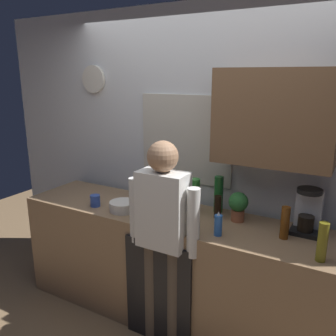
{
  "coord_description": "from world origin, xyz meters",
  "views": [
    {
      "loc": [
        1.18,
        -2.02,
        2.03
      ],
      "look_at": [
        -0.1,
        0.25,
        1.34
      ],
      "focal_mm": 37.53,
      "sensor_mm": 36.0,
      "label": 1
    }
  ],
  "objects": [
    {
      "name": "coffee_maker",
      "position": [
        0.9,
        0.5,
        1.09
      ],
      "size": [
        0.2,
        0.2,
        0.33
      ],
      "color": "black",
      "rests_on": "kitchen_counter"
    },
    {
      "name": "back_wall_assembly",
      "position": [
        0.08,
        0.7,
        1.36
      ],
      "size": [
        4.47,
        0.42,
        2.6
      ],
      "color": "silver",
      "rests_on": "ground_plane"
    },
    {
      "name": "bottle_amber_beer",
      "position": [
        0.79,
        0.3,
        1.05
      ],
      "size": [
        0.06,
        0.06,
        0.23
      ],
      "primitive_type": "cylinder",
      "color": "brown",
      "rests_on": "kitchen_counter"
    },
    {
      "name": "dish_soap",
      "position": [
        0.37,
        0.12,
        1.02
      ],
      "size": [
        0.06,
        0.06,
        0.18
      ],
      "color": "blue",
      "rests_on": "kitchen_counter"
    },
    {
      "name": "kitchen_counter",
      "position": [
        0.0,
        0.3,
        0.47
      ],
      "size": [
        2.87,
        0.64,
        0.94
      ],
      "primitive_type": "cube",
      "color": "#937251",
      "rests_on": "ground_plane"
    },
    {
      "name": "bottle_olive_oil",
      "position": [
        1.05,
        0.1,
        1.06
      ],
      "size": [
        0.06,
        0.06,
        0.25
      ],
      "primitive_type": "cylinder",
      "color": "olive",
      "rests_on": "kitchen_counter"
    },
    {
      "name": "bottle_green_wine",
      "position": [
        0.21,
        0.54,
        1.09
      ],
      "size": [
        0.07,
        0.07,
        0.3
      ],
      "primitive_type": "cylinder",
      "color": "#195923",
      "rests_on": "kitchen_counter"
    },
    {
      "name": "bottle_dark_sauce",
      "position": [
        0.25,
        0.42,
        1.03
      ],
      "size": [
        0.06,
        0.06,
        0.18
      ],
      "primitive_type": "cylinder",
      "color": "black",
      "rests_on": "kitchen_counter"
    },
    {
      "name": "person_at_sink",
      "position": [
        0.0,
        0.0,
        0.95
      ],
      "size": [
        0.57,
        0.22,
        1.6
      ],
      "rotation": [
        0.0,
        0.0,
        0.09
      ],
      "color": "brown",
      "rests_on": "ground_plane"
    },
    {
      "name": "mixing_bowl",
      "position": [
        -0.48,
        0.17,
        0.98
      ],
      "size": [
        0.22,
        0.22,
        0.08
      ],
      "primitive_type": "cylinder",
      "color": "white",
      "rests_on": "kitchen_counter"
    },
    {
      "name": "dishwasher_panel",
      "position": [
        -0.03,
        -0.03,
        0.42
      ],
      "size": [
        0.56,
        0.02,
        0.85
      ],
      "primitive_type": "cube",
      "color": "black",
      "rests_on": "ground_plane"
    },
    {
      "name": "bottle_red_vinegar",
      "position": [
        -0.51,
        0.46,
        1.05
      ],
      "size": [
        0.06,
        0.06,
        0.22
      ],
      "primitive_type": "cylinder",
      "color": "maroon",
      "rests_on": "kitchen_counter"
    },
    {
      "name": "potted_plant",
      "position": [
        0.41,
        0.44,
        1.07
      ],
      "size": [
        0.15,
        0.15,
        0.23
      ],
      "color": "#9E5638",
      "rests_on": "kitchen_counter"
    },
    {
      "name": "cup_blue_mug",
      "position": [
        -0.75,
        0.13,
        0.99
      ],
      "size": [
        0.08,
        0.08,
        0.1
      ],
      "primitive_type": "cylinder",
      "color": "#3351B2",
      "rests_on": "kitchen_counter"
    },
    {
      "name": "bottle_clear_soda",
      "position": [
        0.04,
        0.44,
        1.08
      ],
      "size": [
        0.09,
        0.09,
        0.28
      ],
      "primitive_type": "cylinder",
      "color": "#2D8C33",
      "rests_on": "kitchen_counter"
    }
  ]
}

